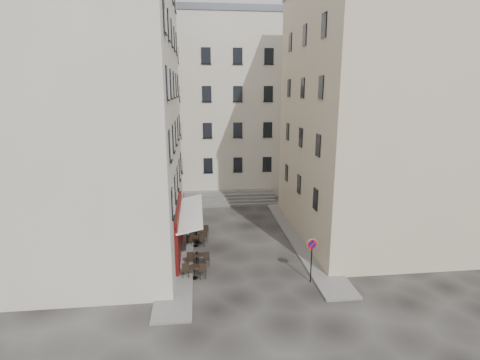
{
  "coord_description": "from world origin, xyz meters",
  "views": [
    {
      "loc": [
        -3.02,
        -22.94,
        10.85
      ],
      "look_at": [
        0.07,
        4.0,
        4.32
      ],
      "focal_mm": 28.0,
      "sensor_mm": 36.0,
      "label": 1
    }
  ],
  "objects": [
    {
      "name": "sidewalk_left",
      "position": [
        -4.5,
        4.0,
        0.06
      ],
      "size": [
        2.0,
        22.0,
        0.12
      ],
      "primitive_type": "cube",
      "color": "slate",
      "rests_on": "ground"
    },
    {
      "name": "bistro_table_d",
      "position": [
        -3.12,
        2.86,
        0.46
      ],
      "size": [
        1.29,
        0.61,
        0.91
      ],
      "color": "black",
      "rests_on": "ground"
    },
    {
      "name": "no_parking_sign",
      "position": [
        3.3,
        -3.8,
        1.87
      ],
      "size": [
        0.6,
        0.13,
        2.65
      ],
      "rotation": [
        0.0,
        0.0,
        0.13
      ],
      "color": "black",
      "rests_on": "ground"
    },
    {
      "name": "bistro_table_a",
      "position": [
        -3.39,
        -2.61,
        0.51
      ],
      "size": [
        1.42,
        0.67,
        1.0
      ],
      "color": "black",
      "rests_on": "ground"
    },
    {
      "name": "bistro_table_c",
      "position": [
        -3.33,
        2.08,
        0.47
      ],
      "size": [
        1.29,
        0.61,
        0.91
      ],
      "color": "black",
      "rests_on": "ground"
    },
    {
      "name": "bollard_near",
      "position": [
        -3.25,
        -1.0,
        0.53
      ],
      "size": [
        0.12,
        0.12,
        0.98
      ],
      "color": "black",
      "rests_on": "ground"
    },
    {
      "name": "bollard_mid",
      "position": [
        -3.25,
        2.5,
        0.53
      ],
      "size": [
        0.12,
        0.12,
        0.98
      ],
      "color": "black",
      "rests_on": "ground"
    },
    {
      "name": "bollard_far",
      "position": [
        -3.25,
        6.0,
        0.53
      ],
      "size": [
        0.12,
        0.12,
        0.98
      ],
      "color": "black",
      "rests_on": "ground"
    },
    {
      "name": "pedestrian",
      "position": [
        -3.2,
        3.63,
        0.88
      ],
      "size": [
        0.73,
        0.58,
        1.76
      ],
      "primitive_type": "imported",
      "rotation": [
        0.0,
        0.0,
        3.41
      ],
      "color": "black",
      "rests_on": "ground"
    },
    {
      "name": "stone_steps",
      "position": [
        0.0,
        12.57,
        0.4
      ],
      "size": [
        9.0,
        3.15,
        0.8
      ],
      "color": "#64625F",
      "rests_on": "ground"
    },
    {
      "name": "building_left",
      "position": [
        -10.5,
        3.0,
        10.31
      ],
      "size": [
        12.2,
        16.2,
        20.6
      ],
      "color": "beige",
      "rests_on": "ground"
    },
    {
      "name": "building_right",
      "position": [
        10.5,
        3.5,
        9.31
      ],
      "size": [
        12.2,
        14.2,
        18.6
      ],
      "color": "beige",
      "rests_on": "ground"
    },
    {
      "name": "bistro_table_e",
      "position": [
        -2.99,
        4.0,
        0.46
      ],
      "size": [
        1.27,
        0.6,
        0.9
      ],
      "color": "black",
      "rests_on": "ground"
    },
    {
      "name": "bistro_table_b",
      "position": [
        -3.15,
        -1.02,
        0.51
      ],
      "size": [
        1.41,
        0.66,
        0.99
      ],
      "color": "black",
      "rests_on": "ground"
    },
    {
      "name": "ground",
      "position": [
        0.0,
        0.0,
        0.0
      ],
      "size": [
        90.0,
        90.0,
        0.0
      ],
      "primitive_type": "plane",
      "color": "black",
      "rests_on": "ground"
    },
    {
      "name": "building_back",
      "position": [
        -1.0,
        19.0,
        9.31
      ],
      "size": [
        18.2,
        10.2,
        18.6
      ],
      "color": "beige",
      "rests_on": "ground"
    },
    {
      "name": "cafe_storefront",
      "position": [
        -4.32,
        1.0,
        1.88
      ],
      "size": [
        1.74,
        7.3,
        3.5
      ],
      "color": "#400909",
      "rests_on": "ground"
    },
    {
      "name": "sidewalk_right",
      "position": [
        4.5,
        3.0,
        0.06
      ],
      "size": [
        2.0,
        18.0,
        0.12
      ],
      "primitive_type": "cube",
      "color": "slate",
      "rests_on": "ground"
    }
  ]
}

